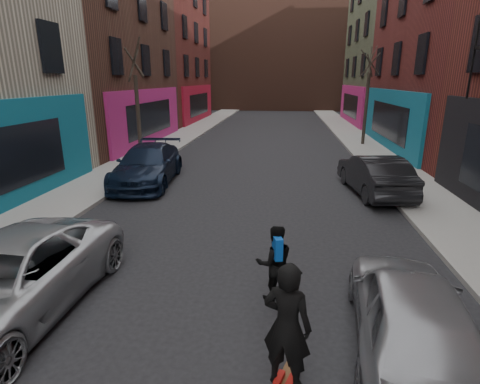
% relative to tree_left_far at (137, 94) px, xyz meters
% --- Properties ---
extents(sidewalk_left, '(2.50, 84.00, 0.13)m').
position_rel_tree_left_far_xyz_m(sidewalk_left, '(-0.05, 12.00, -3.31)').
color(sidewalk_left, gray).
rests_on(sidewalk_left, ground).
extents(sidewalk_right, '(2.50, 84.00, 0.13)m').
position_rel_tree_left_far_xyz_m(sidewalk_right, '(12.45, 12.00, -3.31)').
color(sidewalk_right, gray).
rests_on(sidewalk_right, ground).
extents(building_far, '(40.00, 10.00, 14.00)m').
position_rel_tree_left_far_xyz_m(building_far, '(6.20, 38.00, 3.62)').
color(building_far, '#47281E').
rests_on(building_far, ground).
extents(tree_left_far, '(2.00, 2.00, 6.50)m').
position_rel_tree_left_far_xyz_m(tree_left_far, '(0.00, 0.00, 0.00)').
color(tree_left_far, black).
rests_on(tree_left_far, sidewalk_left).
extents(tree_right_far, '(2.00, 2.00, 6.80)m').
position_rel_tree_left_far_xyz_m(tree_right_far, '(12.40, 6.00, 0.15)').
color(tree_right_far, black).
rests_on(tree_right_far, sidewalk_right).
extents(parked_left_far, '(2.42, 5.12, 1.41)m').
position_rel_tree_left_far_xyz_m(parked_left_far, '(2.64, -13.26, -2.67)').
color(parked_left_far, '#9A9EA3').
rests_on(parked_left_far, ground).
extents(parked_left_end, '(2.61, 5.44, 1.53)m').
position_rel_tree_left_far_xyz_m(parked_left_end, '(1.94, -4.25, -2.62)').
color(parked_left_end, black).
rests_on(parked_left_end, ground).
extents(parked_right_far, '(2.12, 4.26, 1.39)m').
position_rel_tree_left_far_xyz_m(parked_right_far, '(9.40, -13.39, -2.68)').
color(parked_right_far, gray).
rests_on(parked_right_far, ground).
extents(parked_right_end, '(2.13, 4.61, 1.46)m').
position_rel_tree_left_far_xyz_m(parked_right_end, '(10.75, -4.71, -2.65)').
color(parked_right_end, black).
rests_on(parked_right_end, ground).
extents(skateboarder, '(0.77, 0.63, 1.82)m').
position_rel_tree_left_far_xyz_m(skateboarder, '(7.53, -14.35, -2.37)').
color(skateboarder, black).
rests_on(skateboarder, skateboard).
extents(pedestrian, '(0.85, 0.74, 1.51)m').
position_rel_tree_left_far_xyz_m(pedestrian, '(7.31, -12.13, -2.62)').
color(pedestrian, black).
rests_on(pedestrian, ground).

